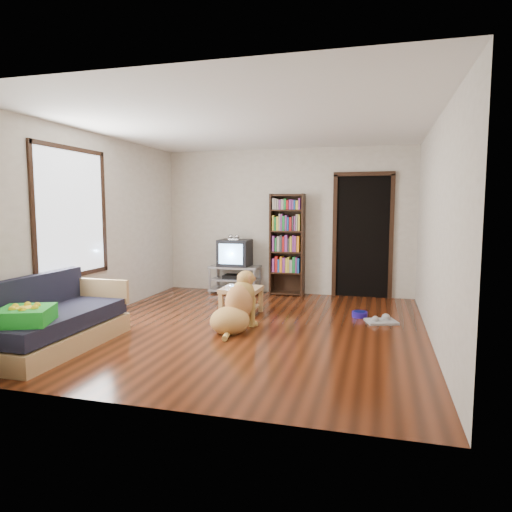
% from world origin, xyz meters
% --- Properties ---
extents(ground, '(5.00, 5.00, 0.00)m').
position_xyz_m(ground, '(0.00, 0.00, 0.00)').
color(ground, '#57230F').
rests_on(ground, ground).
extents(ceiling, '(5.00, 5.00, 0.00)m').
position_xyz_m(ceiling, '(0.00, 0.00, 2.60)').
color(ceiling, white).
rests_on(ceiling, ground).
extents(wall_back, '(4.50, 0.00, 4.50)m').
position_xyz_m(wall_back, '(0.00, 2.50, 1.30)').
color(wall_back, beige).
rests_on(wall_back, ground).
extents(wall_front, '(4.50, 0.00, 4.50)m').
position_xyz_m(wall_front, '(0.00, -2.50, 1.30)').
color(wall_front, beige).
rests_on(wall_front, ground).
extents(wall_left, '(0.00, 5.00, 5.00)m').
position_xyz_m(wall_left, '(-2.25, 0.00, 1.30)').
color(wall_left, beige).
rests_on(wall_left, ground).
extents(wall_right, '(0.00, 5.00, 5.00)m').
position_xyz_m(wall_right, '(2.25, 0.00, 1.30)').
color(wall_right, beige).
rests_on(wall_right, ground).
extents(green_cushion, '(0.63, 0.63, 0.16)m').
position_xyz_m(green_cushion, '(-1.75, -1.92, 0.50)').
color(green_cushion, green).
rests_on(green_cushion, sofa).
extents(laptop, '(0.38, 0.31, 0.03)m').
position_xyz_m(laptop, '(-0.30, 0.65, 0.41)').
color(laptop, silver).
rests_on(laptop, coffee_table).
extents(dog_bowl, '(0.22, 0.22, 0.08)m').
position_xyz_m(dog_bowl, '(1.39, 0.97, 0.04)').
color(dog_bowl, '#22148B').
rests_on(dog_bowl, ground).
extents(grey_rag, '(0.48, 0.43, 0.03)m').
position_xyz_m(grey_rag, '(1.69, 0.72, 0.01)').
color(grey_rag, '#A8A8A8').
rests_on(grey_rag, ground).
extents(window, '(0.03, 1.46, 1.70)m').
position_xyz_m(window, '(-2.23, -0.50, 1.50)').
color(window, white).
rests_on(window, wall_left).
extents(doorway, '(1.03, 0.05, 2.19)m').
position_xyz_m(doorway, '(1.35, 2.48, 1.12)').
color(doorway, black).
rests_on(doorway, wall_back).
extents(tv_stand, '(0.90, 0.45, 0.50)m').
position_xyz_m(tv_stand, '(-0.90, 2.25, 0.27)').
color(tv_stand, '#99999E').
rests_on(tv_stand, ground).
extents(crt_tv, '(0.55, 0.52, 0.58)m').
position_xyz_m(crt_tv, '(-0.90, 2.27, 0.74)').
color(crt_tv, black).
rests_on(crt_tv, tv_stand).
extents(bookshelf, '(0.60, 0.30, 1.80)m').
position_xyz_m(bookshelf, '(0.05, 2.34, 1.00)').
color(bookshelf, black).
rests_on(bookshelf, ground).
extents(sofa, '(0.80, 1.80, 0.80)m').
position_xyz_m(sofa, '(-1.87, -1.38, 0.26)').
color(sofa, tan).
rests_on(sofa, ground).
extents(coffee_table, '(0.55, 0.55, 0.40)m').
position_xyz_m(coffee_table, '(-0.30, 0.68, 0.28)').
color(coffee_table, tan).
rests_on(coffee_table, ground).
extents(dog, '(0.64, 0.94, 0.78)m').
position_xyz_m(dog, '(-0.11, -0.15, 0.28)').
color(dog, '#DAB054').
rests_on(dog, ground).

